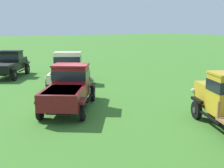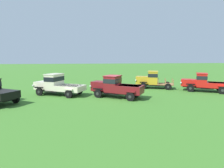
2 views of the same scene
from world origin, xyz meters
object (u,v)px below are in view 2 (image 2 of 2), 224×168
vintage_truck_far_side (151,79)px  vintage_truck_second_in_line (58,85)px  vintage_truck_back_of_row (204,82)px  vintage_truck_midrow_center (116,86)px

vintage_truck_far_side → vintage_truck_second_in_line: bearing=-168.9°
vintage_truck_back_of_row → vintage_truck_second_in_line: bearing=176.2°
vintage_truck_second_in_line → vintage_truck_back_of_row: size_ratio=1.11×
vintage_truck_second_in_line → vintage_truck_back_of_row: bearing=-3.8°
vintage_truck_second_in_line → vintage_truck_midrow_center: size_ratio=1.09×
vintage_truck_midrow_center → vintage_truck_back_of_row: size_ratio=1.02×
vintage_truck_second_in_line → vintage_truck_far_side: size_ratio=1.14×
vintage_truck_midrow_center → vintage_truck_far_side: bearing=39.1°
vintage_truck_far_side → vintage_truck_back_of_row: (5.18, -3.37, -0.09)m
vintage_truck_far_side → vintage_truck_back_of_row: size_ratio=0.97×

